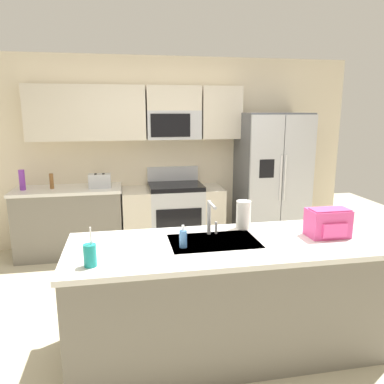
{
  "coord_description": "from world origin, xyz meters",
  "views": [
    {
      "loc": [
        -0.68,
        -3.15,
        1.89
      ],
      "look_at": [
        0.03,
        0.6,
        1.05
      ],
      "focal_mm": 35.01,
      "sensor_mm": 36.0,
      "label": 1
    }
  ],
  "objects": [
    {
      "name": "refrigerator",
      "position": [
        1.38,
        1.73,
        0.93
      ],
      "size": [
        0.9,
        0.76,
        1.85
      ],
      "color": "#4C4F54",
      "rests_on": "ground"
    },
    {
      "name": "pepper_mill",
      "position": [
        -1.57,
        1.8,
        1.0
      ],
      "size": [
        0.05,
        0.05,
        0.19
      ],
      "primitive_type": "cylinder",
      "color": "brown",
      "rests_on": "back_counter"
    },
    {
      "name": "soap_dispenser",
      "position": [
        -0.26,
        -0.58,
        0.97
      ],
      "size": [
        0.06,
        0.06,
        0.17
      ],
      "color": "#4C8CD8",
      "rests_on": "island_counter"
    },
    {
      "name": "bottle_purple",
      "position": [
        -1.92,
        1.78,
        1.03
      ],
      "size": [
        0.07,
        0.07,
        0.26
      ],
      "primitive_type": "cylinder",
      "color": "purple",
      "rests_on": "back_counter"
    },
    {
      "name": "backpack",
      "position": [
        0.91,
        -0.55,
        1.02
      ],
      "size": [
        0.32,
        0.22,
        0.23
      ],
      "color": "#EA4C93",
      "rests_on": "island_counter"
    },
    {
      "name": "toaster",
      "position": [
        -0.97,
        1.75,
        0.99
      ],
      "size": [
        0.28,
        0.16,
        0.18
      ],
      "color": "#B7BABF",
      "rests_on": "back_counter"
    },
    {
      "name": "kitchen_wall_unit",
      "position": [
        -0.14,
        2.08,
        1.47
      ],
      "size": [
        5.2,
        0.43,
        2.6
      ],
      "color": "beige",
      "rests_on": "ground"
    },
    {
      "name": "sink_faucet",
      "position": [
        -0.0,
        -0.35,
        1.07
      ],
      "size": [
        0.08,
        0.21,
        0.28
      ],
      "color": "#B7BABF",
      "rests_on": "island_counter"
    },
    {
      "name": "ground_plane",
      "position": [
        0.0,
        0.0,
        0.0
      ],
      "size": [
        9.0,
        9.0,
        0.0
      ],
      "primitive_type": "plane",
      "color": "beige",
      "rests_on": "ground"
    },
    {
      "name": "drink_cup_teal",
      "position": [
        -0.91,
        -0.8,
        0.98
      ],
      "size": [
        0.08,
        0.08,
        0.27
      ],
      "color": "teal",
      "rests_on": "island_counter"
    },
    {
      "name": "paper_towel_roll",
      "position": [
        0.32,
        -0.23,
        1.02
      ],
      "size": [
        0.12,
        0.12,
        0.24
      ],
      "primitive_type": "cylinder",
      "color": "white",
      "rests_on": "island_counter"
    },
    {
      "name": "island_counter",
      "position": [
        0.09,
        -0.54,
        0.45
      ],
      "size": [
        2.43,
        0.9,
        0.9
      ],
      "color": "slate",
      "rests_on": "ground"
    },
    {
      "name": "back_counter",
      "position": [
        -1.38,
        1.8,
        0.45
      ],
      "size": [
        1.37,
        0.63,
        0.9
      ],
      "color": "slate",
      "rests_on": "ground"
    },
    {
      "name": "range_oven",
      "position": [
        -0.01,
        1.8,
        0.44
      ],
      "size": [
        1.36,
        0.61,
        1.1
      ],
      "color": "#B7BABF",
      "rests_on": "ground"
    }
  ]
}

